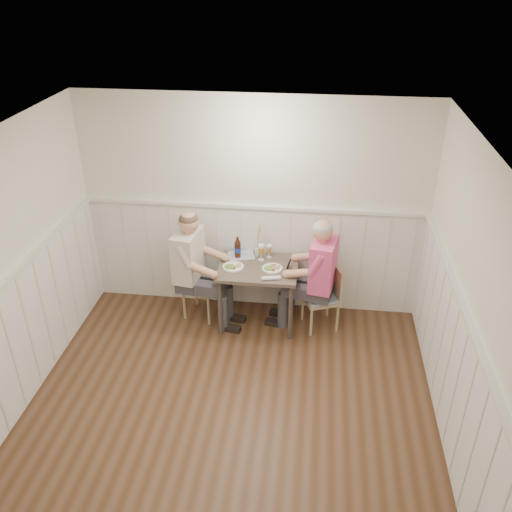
% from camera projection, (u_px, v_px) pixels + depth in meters
% --- Properties ---
extents(ground_plane, '(4.50, 4.50, 0.00)m').
position_uv_depth(ground_plane, '(223.00, 438.00, 4.93)').
color(ground_plane, '#472C18').
extents(room_shell, '(4.04, 4.54, 2.60)m').
position_uv_depth(room_shell, '(217.00, 299.00, 4.19)').
color(room_shell, white).
rests_on(room_shell, ground).
extents(wainscot, '(4.00, 4.49, 1.34)m').
position_uv_depth(wainscot, '(233.00, 332.00, 5.19)').
color(wainscot, silver).
rests_on(wainscot, ground).
extents(dining_table, '(0.90, 0.70, 0.75)m').
position_uv_depth(dining_table, '(258.00, 274.00, 6.20)').
color(dining_table, '#4A4439').
rests_on(dining_table, ground).
extents(chair_right, '(0.48, 0.48, 0.79)m').
position_uv_depth(chair_right, '(325.00, 295.00, 6.24)').
color(chair_right, tan).
rests_on(chair_right, ground).
extents(chair_left, '(0.46, 0.46, 0.80)m').
position_uv_depth(chair_left, '(198.00, 283.00, 6.44)').
color(chair_left, tan).
rests_on(chair_left, ground).
extents(man_in_pink, '(0.71, 0.50, 1.41)m').
position_uv_depth(man_in_pink, '(318.00, 285.00, 6.11)').
color(man_in_pink, '#3F3F47').
rests_on(man_in_pink, ground).
extents(diner_cream, '(0.71, 0.50, 1.43)m').
position_uv_depth(diner_cream, '(193.00, 276.00, 6.25)').
color(diner_cream, '#3F3F47').
rests_on(diner_cream, ground).
extents(plate_man, '(0.24, 0.24, 0.06)m').
position_uv_depth(plate_man, '(272.00, 268.00, 6.09)').
color(plate_man, white).
rests_on(plate_man, dining_table).
extents(plate_diner, '(0.24, 0.24, 0.06)m').
position_uv_depth(plate_diner, '(232.00, 266.00, 6.12)').
color(plate_diner, white).
rests_on(plate_diner, dining_table).
extents(beer_glass_a, '(0.06, 0.06, 0.16)m').
position_uv_depth(beer_glass_a, '(269.00, 249.00, 6.29)').
color(beer_glass_a, silver).
rests_on(beer_glass_a, dining_table).
extents(beer_glass_b, '(0.08, 0.08, 0.20)m').
position_uv_depth(beer_glass_b, '(261.00, 250.00, 6.22)').
color(beer_glass_b, silver).
rests_on(beer_glass_b, dining_table).
extents(beer_bottle, '(0.07, 0.07, 0.26)m').
position_uv_depth(beer_bottle, '(238.00, 248.00, 6.29)').
color(beer_bottle, black).
rests_on(beer_bottle, dining_table).
extents(rolled_napkin, '(0.21, 0.09, 0.05)m').
position_uv_depth(rolled_napkin, '(271.00, 278.00, 5.89)').
color(rolled_napkin, white).
rests_on(rolled_napkin, dining_table).
extents(grass_vase, '(0.05, 0.05, 0.44)m').
position_uv_depth(grass_vase, '(257.00, 241.00, 6.28)').
color(grass_vase, silver).
rests_on(grass_vase, dining_table).
extents(gingham_mat, '(0.35, 0.31, 0.01)m').
position_uv_depth(gingham_mat, '(241.00, 255.00, 6.38)').
color(gingham_mat, '#5372AC').
rests_on(gingham_mat, dining_table).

